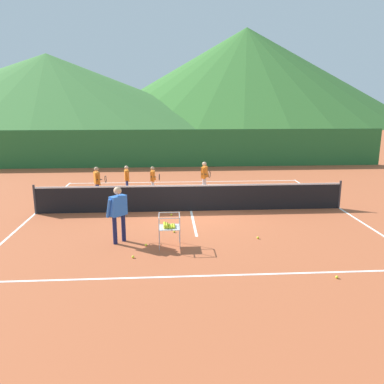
% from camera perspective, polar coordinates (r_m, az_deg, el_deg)
% --- Properties ---
extents(ground_plane, '(120.00, 120.00, 0.00)m').
position_cam_1_polar(ground_plane, '(14.29, -0.15, -2.77)').
color(ground_plane, '#B25633').
extents(line_baseline_near, '(11.11, 0.08, 0.01)m').
position_cam_1_polar(line_baseline_near, '(9.24, 1.99, -12.07)').
color(line_baseline_near, white).
rests_on(line_baseline_near, ground).
extents(line_baseline_far, '(11.11, 0.08, 0.01)m').
position_cam_1_polar(line_baseline_far, '(19.26, -1.11, 1.48)').
color(line_baseline_far, white).
rests_on(line_baseline_far, ground).
extents(line_sideline_west, '(0.08, 10.53, 0.01)m').
position_cam_1_polar(line_sideline_west, '(15.01, -21.84, -2.94)').
color(line_sideline_west, white).
rests_on(line_sideline_west, ground).
extents(line_sideline_east, '(0.08, 10.53, 0.01)m').
position_cam_1_polar(line_sideline_east, '(15.64, 20.62, -2.21)').
color(line_sideline_east, white).
rests_on(line_sideline_east, ground).
extents(line_service_center, '(0.08, 5.50, 0.01)m').
position_cam_1_polar(line_service_center, '(14.29, -0.15, -2.75)').
color(line_service_center, white).
rests_on(line_service_center, ground).
extents(tennis_net, '(11.11, 0.08, 1.05)m').
position_cam_1_polar(tennis_net, '(14.16, -0.15, -0.82)').
color(tennis_net, '#333338').
rests_on(tennis_net, ground).
extents(instructor, '(0.60, 0.77, 1.62)m').
position_cam_1_polar(instructor, '(11.14, -10.66, -2.50)').
color(instructor, '#191E4C').
rests_on(instructor, ground).
extents(student_0, '(0.58, 0.55, 1.34)m').
position_cam_1_polar(student_0, '(16.17, -13.60, 1.70)').
color(student_0, navy).
rests_on(student_0, ground).
extents(student_1, '(0.25, 0.50, 1.23)m').
position_cam_1_polar(student_1, '(16.88, -9.45, 2.15)').
color(student_1, navy).
rests_on(student_1, ground).
extents(student_2, '(0.40, 0.61, 1.19)m').
position_cam_1_polar(student_2, '(16.72, -5.68, 2.09)').
color(student_2, silver).
rests_on(student_2, ground).
extents(student_3, '(0.42, 0.72, 1.36)m').
position_cam_1_polar(student_3, '(16.86, 1.83, 2.58)').
color(student_3, silver).
rests_on(student_3, ground).
extents(ball_cart, '(0.58, 0.58, 0.90)m').
position_cam_1_polar(ball_cart, '(10.78, -3.40, -4.94)').
color(ball_cart, '#B7B7BC').
rests_on(ball_cart, ground).
extents(tennis_ball_0, '(0.07, 0.07, 0.07)m').
position_cam_1_polar(tennis_ball_0, '(12.03, -2.61, -5.75)').
color(tennis_ball_0, yellow).
rests_on(tennis_ball_0, ground).
extents(tennis_ball_1, '(0.07, 0.07, 0.07)m').
position_cam_1_polar(tennis_ball_1, '(10.29, -8.57, -9.30)').
color(tennis_ball_1, yellow).
rests_on(tennis_ball_1, ground).
extents(tennis_ball_2, '(0.07, 0.07, 0.07)m').
position_cam_1_polar(tennis_ball_2, '(11.66, 9.54, -6.56)').
color(tennis_ball_2, yellow).
rests_on(tennis_ball_2, ground).
extents(tennis_ball_3, '(0.07, 0.07, 0.07)m').
position_cam_1_polar(tennis_ball_3, '(9.68, 20.30, -11.51)').
color(tennis_ball_3, yellow).
rests_on(tennis_ball_3, ground).
extents(tennis_ball_4, '(0.07, 0.07, 0.07)m').
position_cam_1_polar(tennis_ball_4, '(11.03, -6.70, -7.65)').
color(tennis_ball_4, yellow).
rests_on(tennis_ball_4, ground).
extents(tennis_ball_5, '(0.07, 0.07, 0.07)m').
position_cam_1_polar(tennis_ball_5, '(13.72, -3.02, -3.32)').
color(tennis_ball_5, yellow).
rests_on(tennis_ball_5, ground).
extents(windscreen_fence, '(24.43, 0.08, 2.23)m').
position_cam_1_polar(windscreen_fence, '(23.40, -1.62, 6.36)').
color(windscreen_fence, '#286B33').
rests_on(windscreen_fence, ground).
extents(hill_0, '(59.78, 59.78, 16.87)m').
position_cam_1_polar(hill_0, '(78.28, 7.79, 16.53)').
color(hill_0, '#38702D').
rests_on(hill_0, ground).
extents(hill_1, '(39.27, 39.27, 12.99)m').
position_cam_1_polar(hill_1, '(76.52, 6.15, 15.20)').
color(hill_1, '#427A38').
rests_on(hill_1, ground).
extents(hill_2, '(58.19, 58.19, 11.00)m').
position_cam_1_polar(hill_2, '(69.31, -20.12, 13.86)').
color(hill_2, '#427A38').
rests_on(hill_2, ground).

